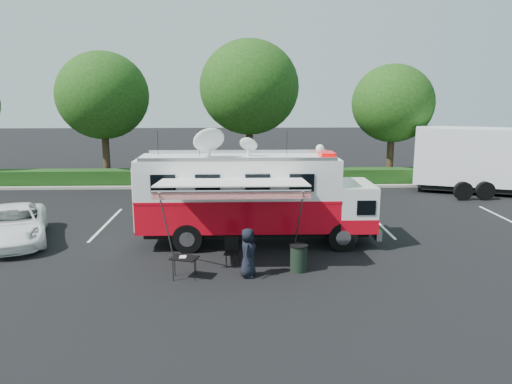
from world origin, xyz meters
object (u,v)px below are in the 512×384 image
(white_suv, at_px, (15,242))
(trash_bin, at_px, (299,258))
(folding_table, at_px, (184,259))
(command_truck, at_px, (254,196))

(white_suv, distance_m, trash_bin, 11.18)
(folding_table, bearing_deg, white_suv, 150.23)
(command_truck, xyz_separation_m, white_suv, (-9.27, 0.41, -1.83))
(folding_table, bearing_deg, command_truck, 57.49)
(trash_bin, bearing_deg, command_truck, 113.64)
(folding_table, height_order, trash_bin, trash_bin)
(white_suv, relative_size, trash_bin, 5.68)
(command_truck, bearing_deg, folding_table, -122.51)
(folding_table, distance_m, trash_bin, 3.67)
(command_truck, height_order, white_suv, command_truck)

